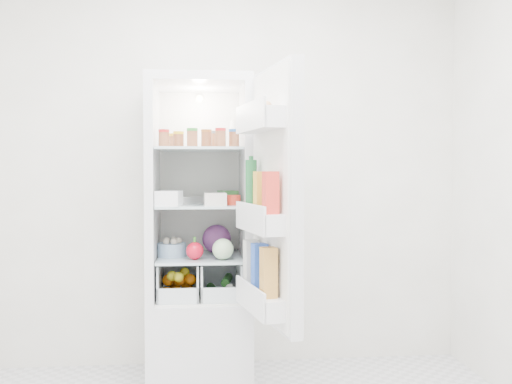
{
  "coord_description": "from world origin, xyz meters",
  "views": [
    {
      "loc": [
        -0.18,
        -2.21,
        1.25
      ],
      "look_at": [
        0.11,
        0.95,
        1.14
      ],
      "focal_mm": 40.0,
      "sensor_mm": 36.0,
      "label": 1
    }
  ],
  "objects": [
    {
      "name": "tub_white",
      "position": [
        -0.37,
        0.99,
        1.1
      ],
      "size": [
        0.15,
        0.15,
        0.08
      ],
      "primitive_type": "cube",
      "rotation": [
        0.0,
        0.0,
        -0.18
      ],
      "color": "white",
      "rests_on": "shelf_mid"
    },
    {
      "name": "crisper_left",
      "position": [
        -0.32,
        1.19,
        0.61
      ],
      "size": [
        0.23,
        0.46,
        0.22
      ],
      "primitive_type": null,
      "color": "silver",
      "rests_on": "refrigerator"
    },
    {
      "name": "tub_green",
      "position": [
        -0.03,
        1.26,
        1.1
      ],
      "size": [
        0.13,
        0.15,
        0.08
      ],
      "primitive_type": "cube",
      "rotation": [
        0.0,
        0.0,
        0.26
      ],
      "color": "#397E39",
      "rests_on": "shelf_mid"
    },
    {
      "name": "foil_tray",
      "position": [
        -0.25,
        1.3,
        1.08
      ],
      "size": [
        0.17,
        0.15,
        0.04
      ],
      "primitive_type": "cube",
      "rotation": [
        0.0,
        0.0,
        0.29
      ],
      "color": "white",
      "rests_on": "shelf_mid"
    },
    {
      "name": "bell_pepper",
      "position": [
        -0.23,
        1.04,
        0.8
      ],
      "size": [
        0.1,
        0.1,
        0.1
      ],
      "primitive_type": "sphere",
      "color": "red",
      "rests_on": "shelf_low"
    },
    {
      "name": "shelf_top",
      "position": [
        -0.2,
        1.19,
        1.38
      ],
      "size": [
        0.49,
        0.53,
        0.02
      ],
      "primitive_type": "cube",
      "color": "#AEC4CB",
      "rests_on": "refrigerator"
    },
    {
      "name": "room_walls",
      "position": [
        0.0,
        0.0,
        1.59
      ],
      "size": [
        3.02,
        3.02,
        2.61
      ],
      "color": "silver",
      "rests_on": "ground"
    },
    {
      "name": "citrus_pile",
      "position": [
        -0.32,
        1.17,
        0.58
      ],
      "size": [
        0.2,
        0.31,
        0.16
      ],
      "color": "orange",
      "rests_on": "refrigerator"
    },
    {
      "name": "tin_red",
      "position": [
        -0.01,
        1.08,
        1.09
      ],
      "size": [
        0.11,
        0.11,
        0.06
      ],
      "primitive_type": "cylinder",
      "rotation": [
        0.0,
        0.0,
        -0.36
      ],
      "color": "red",
      "rests_on": "shelf_mid"
    },
    {
      "name": "refrigerator",
      "position": [
        -0.2,
        1.25,
        0.67
      ],
      "size": [
        0.6,
        0.6,
        1.8
      ],
      "color": "silver",
      "rests_on": "ground"
    },
    {
      "name": "crisper_right",
      "position": [
        -0.08,
        1.19,
        0.61
      ],
      "size": [
        0.23,
        0.46,
        0.22
      ],
      "primitive_type": null,
      "color": "silver",
      "rests_on": "refrigerator"
    },
    {
      "name": "shelf_mid",
      "position": [
        -0.2,
        1.19,
        1.05
      ],
      "size": [
        0.49,
        0.53,
        0.02
      ],
      "primitive_type": "cube",
      "color": "#AEC4CB",
      "rests_on": "refrigerator"
    },
    {
      "name": "veg_pile",
      "position": [
        -0.07,
        1.18,
        0.56
      ],
      "size": [
        0.16,
        0.3,
        0.1
      ],
      "color": "#1B511C",
      "rests_on": "refrigerator"
    },
    {
      "name": "squeeze_bottle",
      "position": [
        0.01,
        1.29,
        1.47
      ],
      "size": [
        0.05,
        0.05,
        0.17
      ],
      "primitive_type": "cylinder",
      "rotation": [
        0.0,
        0.0,
        -0.07
      ],
      "color": "white",
      "rests_on": "shelf_top"
    },
    {
      "name": "condiment_jars",
      "position": [
        -0.21,
        1.13,
        1.43
      ],
      "size": [
        0.46,
        0.34,
        0.08
      ],
      "color": "#B21919",
      "rests_on": "shelf_top"
    },
    {
      "name": "mushroom_bowl",
      "position": [
        -0.36,
        1.18,
        0.79
      ],
      "size": [
        0.19,
        0.19,
        0.08
      ],
      "primitive_type": "cylinder",
      "rotation": [
        0.0,
        0.0,
        -0.11
      ],
      "color": "#92B6DA",
      "rests_on": "shelf_low"
    },
    {
      "name": "red_cabbage",
      "position": [
        -0.1,
        1.29,
        0.84
      ],
      "size": [
        0.18,
        0.18,
        0.18
      ],
      "primitive_type": "sphere",
      "color": "#551D52",
      "rests_on": "shelf_low"
    },
    {
      "name": "fridge_door",
      "position": [
        0.16,
        0.62,
        1.09
      ],
      "size": [
        0.27,
        0.6,
        1.3
      ],
      "rotation": [
        0.0,
        0.0,
        1.77
      ],
      "color": "silver",
      "rests_on": "refrigerator"
    },
    {
      "name": "shelf_low",
      "position": [
        -0.2,
        1.19,
        0.74
      ],
      "size": [
        0.49,
        0.53,
        0.01
      ],
      "primitive_type": "cube",
      "color": "#AEC4CB",
      "rests_on": "refrigerator"
    },
    {
      "name": "tub_cream",
      "position": [
        -0.11,
        1.01,
        1.09
      ],
      "size": [
        0.13,
        0.13,
        0.07
      ],
      "primitive_type": "cube",
      "rotation": [
        0.0,
        0.0,
        0.05
      ],
      "color": "beige",
      "rests_on": "shelf_mid"
    },
    {
      "name": "salad_bag",
      "position": [
        -0.07,
        1.02,
        0.81
      ],
      "size": [
        0.12,
        0.12,
        0.12
      ],
      "primitive_type": "sphere",
      "color": "#B5D8A2",
      "rests_on": "shelf_low"
    }
  ]
}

